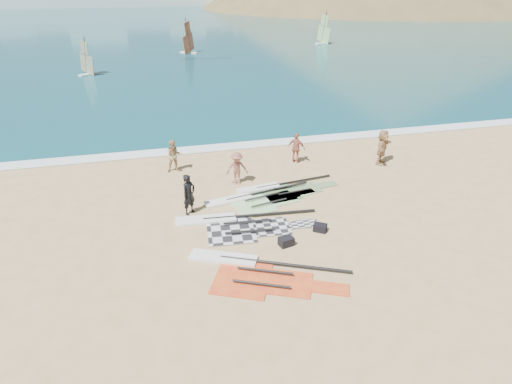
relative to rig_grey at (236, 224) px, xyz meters
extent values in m
plane|color=tan|center=(2.43, -3.11, -0.05)|extent=(300.00, 300.00, 0.00)
cube|color=#0B4653|center=(2.43, 128.89, -0.05)|extent=(300.00, 240.00, 0.06)
cube|color=white|center=(2.43, 9.19, -0.05)|extent=(300.00, 1.20, 0.04)
cone|color=olive|center=(87.43, 126.89, -0.05)|extent=(143.00, 143.00, 45.00)
cone|color=olive|center=(122.43, 136.89, -0.05)|extent=(70.00, 70.00, 28.00)
cube|color=#262628|center=(-0.31, -0.44, -0.03)|extent=(2.12, 2.32, 0.04)
cube|color=#262628|center=(1.43, -0.58, -0.03)|extent=(1.63, 1.53, 0.04)
cube|color=#262628|center=(2.83, -0.70, -0.03)|extent=(1.35, 0.75, 0.04)
cylinder|color=black|center=(1.18, 0.42, 0.05)|extent=(4.98, 0.53, 0.12)
cylinder|color=black|center=(0.48, -0.13, 0.11)|extent=(2.06, 0.25, 0.09)
cylinder|color=black|center=(0.42, -0.88, 0.11)|extent=(2.06, 0.25, 0.09)
cube|color=white|center=(-1.20, 0.61, 0.01)|extent=(2.65, 0.91, 0.12)
cube|color=green|center=(1.12, 1.47, -0.03)|extent=(2.10, 2.24, 0.04)
cube|color=green|center=(2.61, 1.80, -0.03)|extent=(1.58, 1.51, 0.04)
cube|color=green|center=(3.83, 2.07, -0.03)|extent=(1.25, 0.81, 0.04)
cylinder|color=black|center=(2.15, 2.58, 0.05)|extent=(4.33, 1.05, 0.11)
cylinder|color=black|center=(1.70, 1.95, 0.11)|extent=(1.79, 0.47, 0.08)
cylinder|color=black|center=(1.84, 1.29, 0.11)|extent=(1.79, 0.47, 0.08)
cube|color=white|center=(0.09, 2.13, 0.01)|extent=(2.38, 1.10, 0.12)
cube|color=orange|center=(2.69, 2.32, -0.03)|extent=(1.85, 2.01, 0.04)
cube|color=orange|center=(4.11, 2.51, -0.03)|extent=(1.41, 1.33, 0.04)
cube|color=orange|center=(5.27, 2.68, -0.03)|extent=(1.14, 0.68, 0.04)
cylinder|color=black|center=(3.73, 3.28, 0.05)|extent=(4.11, 0.67, 0.10)
cylinder|color=black|center=(3.27, 2.72, 0.11)|extent=(1.70, 0.31, 0.07)
cylinder|color=black|center=(3.35, 2.09, 0.11)|extent=(1.70, 0.31, 0.07)
cube|color=white|center=(1.77, 3.01, 0.01)|extent=(2.22, 0.88, 0.12)
cube|color=red|center=(-0.49, -3.61, -0.03)|extent=(2.62, 2.72, 0.04)
cube|color=red|center=(1.04, -4.33, -0.03)|extent=(1.92, 1.87, 0.04)
cube|color=red|center=(2.29, -4.91, -0.03)|extent=(1.42, 1.11, 0.04)
cylinder|color=black|center=(1.16, -3.33, 0.05)|extent=(4.47, 2.15, 0.12)
cylinder|color=black|center=(0.33, -3.59, 0.11)|extent=(1.86, 0.92, 0.08)
cylinder|color=black|center=(0.02, -4.26, 0.11)|extent=(1.86, 0.92, 0.08)
cube|color=white|center=(-0.96, -2.35, 0.01)|extent=(2.60, 1.69, 0.12)
cube|color=black|center=(1.62, -2.01, 0.13)|extent=(0.64, 0.52, 0.35)
cube|color=black|center=(3.32, -1.34, 0.11)|extent=(0.65, 0.61, 0.32)
imported|color=black|center=(-1.78, 1.47, 0.89)|extent=(0.82, 0.79, 1.88)
imported|color=tan|center=(-2.07, 6.28, 0.85)|extent=(0.90, 0.71, 1.80)
imported|color=#945647|center=(0.89, 3.93, 0.81)|extent=(1.15, 0.72, 1.72)
imported|color=#B96A58|center=(4.70, 5.88, 0.83)|extent=(1.06, 0.99, 1.76)
imported|color=tan|center=(9.31, 4.58, 0.94)|extent=(1.70, 1.73, 1.98)
cube|color=white|center=(-9.12, 33.96, 0.04)|extent=(2.09, 1.80, 0.13)
cube|color=orange|center=(-9.12, 33.96, 1.09)|extent=(1.64, 2.14, 2.34)
cube|color=orange|center=(-9.12, 33.96, 2.70)|extent=(0.94, 1.22, 1.63)
cylinder|color=black|center=(-9.12, 33.96, 1.98)|extent=(0.52, 0.64, 3.72)
cube|color=white|center=(2.82, 45.64, 0.05)|extent=(2.47, 1.99, 0.15)
cube|color=red|center=(2.82, 45.64, 1.27)|extent=(1.75, 2.57, 2.72)
cube|color=red|center=(2.82, 45.64, 3.14)|extent=(1.01, 1.46, 1.89)
cylinder|color=black|center=(2.82, 45.64, 2.31)|extent=(0.56, 0.77, 4.31)
cube|color=white|center=(23.94, 49.51, 0.05)|extent=(2.70, 1.47, 0.15)
cube|color=#76CA1E|center=(23.94, 49.51, 1.32)|extent=(0.97, 3.06, 2.83)
cube|color=#76CA1E|center=(23.94, 49.51, 3.26)|extent=(0.57, 1.73, 1.96)
cylinder|color=black|center=(23.94, 49.51, 2.40)|extent=(0.36, 0.89, 4.48)
camera|label=1|loc=(-2.95, -15.44, 9.52)|focal=30.00mm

